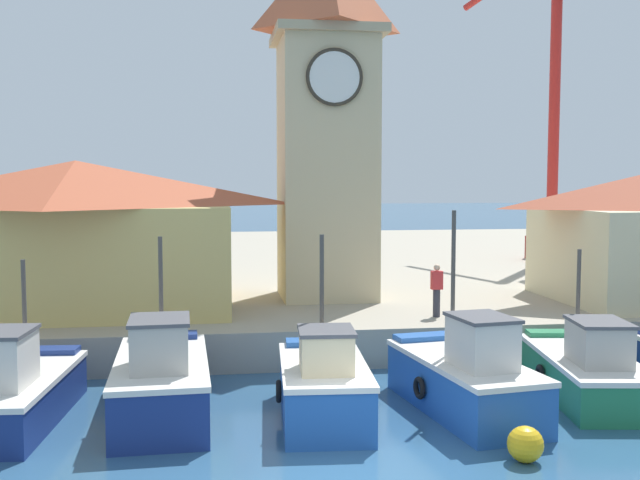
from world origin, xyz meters
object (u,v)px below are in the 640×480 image
(fishing_boat_mid_right, at_px, (465,378))
(warehouse_left, at_px, (77,233))
(fishing_boat_mid_left, at_px, (161,380))
(fishing_boat_right_inner, at_px, (586,369))
(dock_worker_near_tower, at_px, (437,289))
(port_crane_near, at_px, (552,140))
(mooring_buoy, at_px, (525,444))
(fishing_boat_left_inner, at_px, (16,391))
(fishing_boat_center, at_px, (324,385))
(clock_tower, at_px, (327,110))

(fishing_boat_mid_right, height_order, warehouse_left, warehouse_left)
(fishing_boat_mid_left, height_order, fishing_boat_right_inner, fishing_boat_mid_left)
(fishing_boat_mid_right, height_order, dock_worker_near_tower, fishing_boat_mid_right)
(fishing_boat_mid_left, xyz_separation_m, port_crane_near, (18.67, 20.07, 6.52))
(port_crane_near, distance_m, mooring_buoy, 27.48)
(fishing_boat_left_inner, distance_m, fishing_boat_center, 6.71)
(warehouse_left, bearing_deg, fishing_boat_mid_right, -42.14)
(fishing_boat_right_inner, height_order, warehouse_left, warehouse_left)
(clock_tower, relative_size, warehouse_left, 1.38)
(warehouse_left, distance_m, dock_worker_near_tower, 11.71)
(fishing_boat_mid_left, distance_m, clock_tower, 12.77)
(fishing_boat_mid_right, distance_m, fishing_boat_right_inner, 3.44)
(fishing_boat_center, bearing_deg, fishing_boat_mid_left, 168.68)
(fishing_boat_right_inner, distance_m, clock_tower, 12.73)
(fishing_boat_right_inner, xyz_separation_m, dock_worker_near_tower, (-2.25, 5.02, 1.29))
(fishing_boat_mid_left, distance_m, fishing_boat_center, 3.65)
(fishing_boat_right_inner, bearing_deg, mooring_buoy, -130.11)
(fishing_boat_center, distance_m, port_crane_near, 26.51)
(fishing_boat_left_inner, relative_size, fishing_boat_right_inner, 0.93)
(fishing_boat_mid_left, height_order, mooring_buoy, fishing_boat_mid_left)
(fishing_boat_mid_right, xyz_separation_m, dock_worker_near_tower, (1.10, 5.79, 1.17))
(fishing_boat_mid_right, height_order, port_crane_near, port_crane_near)
(fishing_boat_mid_left, height_order, fishing_boat_center, fishing_boat_center)
(fishing_boat_right_inner, bearing_deg, clock_tower, 118.17)
(clock_tower, xyz_separation_m, port_crane_near, (13.47, 10.69, -0.43))
(fishing_boat_mid_left, height_order, clock_tower, clock_tower)
(fishing_boat_mid_left, distance_m, port_crane_near, 28.17)
(port_crane_near, bearing_deg, fishing_boat_mid_right, -119.64)
(fishing_boat_right_inner, distance_m, dock_worker_near_tower, 5.65)
(fishing_boat_right_inner, height_order, port_crane_near, port_crane_near)
(fishing_boat_mid_right, xyz_separation_m, clock_tower, (-1.64, 10.10, 6.96))
(fishing_boat_left_inner, relative_size, mooring_buoy, 7.22)
(fishing_boat_mid_right, distance_m, mooring_buoy, 3.11)
(fishing_boat_left_inner, distance_m, fishing_boat_mid_right, 9.97)
(fishing_boat_left_inner, relative_size, warehouse_left, 0.49)
(clock_tower, bearing_deg, mooring_buoy, -82.37)
(fishing_boat_left_inner, relative_size, clock_tower, 0.35)
(fishing_boat_left_inner, bearing_deg, fishing_boat_center, -5.64)
(fishing_boat_center, bearing_deg, fishing_boat_right_inner, 6.57)
(fishing_boat_left_inner, xyz_separation_m, dock_worker_near_tower, (11.05, 5.12, 1.25))
(fishing_boat_mid_right, relative_size, dock_worker_near_tower, 3.10)
(fishing_boat_left_inner, xyz_separation_m, fishing_boat_mid_left, (3.10, 0.06, 0.10))
(fishing_boat_mid_right, distance_m, clock_tower, 12.37)
(dock_worker_near_tower, bearing_deg, fishing_boat_right_inner, -65.83)
(clock_tower, distance_m, port_crane_near, 17.20)
(fishing_boat_center, bearing_deg, warehouse_left, 126.71)
(port_crane_near, bearing_deg, dock_worker_near_tower, -125.57)
(fishing_boat_center, height_order, dock_worker_near_tower, fishing_boat_center)
(fishing_boat_left_inner, bearing_deg, warehouse_left, 90.54)
(fishing_boat_mid_right, height_order, mooring_buoy, fishing_boat_mid_right)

